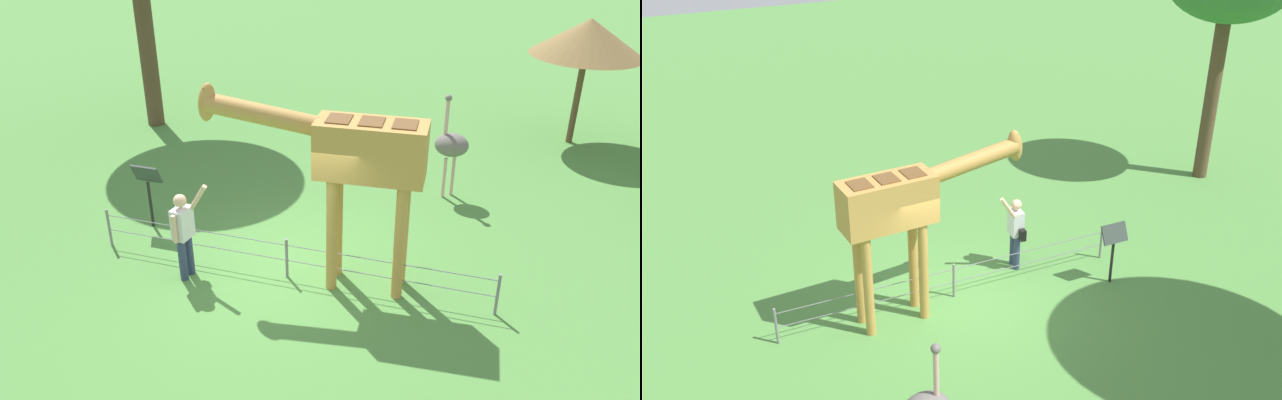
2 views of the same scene
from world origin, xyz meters
The scene contains 7 objects.
ground_plane centered at (0.00, 0.00, 0.00)m, with size 60.00×60.00×0.00m, color #4C843D.
giraffe centered at (-1.06, 0.02, 2.31)m, with size 3.68×0.81×3.36m.
visitor centered at (1.64, 0.67, 0.90)m, with size 0.59×0.59×1.76m.
ostrich centered at (-2.21, -3.75, 1.18)m, with size 0.70×0.56×2.25m.
shade_hut_aside centered at (-4.82, -7.77, 2.68)m, with size 2.65×2.65×3.14m.
info_sign centered at (3.13, -0.69, 0.95)m, with size 0.56×0.21×1.32m.
wire_fence centered at (0.00, 0.18, 0.40)m, with size 7.05×0.05×0.75m.
Camera 1 is at (-3.32, 8.82, 6.30)m, focal length 36.01 mm.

